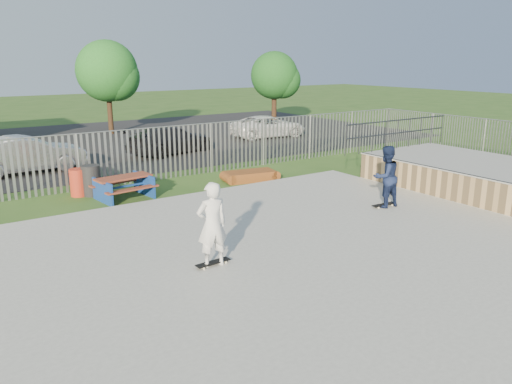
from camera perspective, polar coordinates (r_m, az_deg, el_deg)
ground at (r=11.26m, az=1.28°, el=-8.39°), size 120.00×120.00×0.00m
concrete_slab at (r=11.23m, az=1.28°, el=-8.04°), size 15.00×12.00×0.15m
quarter_pipe at (r=18.57m, az=23.91°, el=1.53°), size 5.50×7.05×2.19m
fence at (r=15.17m, az=-5.66°, el=1.70°), size 26.04×16.02×2.00m
picnic_table at (r=16.93m, az=-14.85°, el=0.51°), size 1.95×1.68×0.75m
funbox at (r=18.88m, az=-0.68°, el=1.86°), size 1.94×1.22×0.36m
trash_bin_red at (r=17.73m, az=-19.63°, el=1.04°), size 0.55×0.55×0.92m
trash_bin_grey at (r=17.64m, az=-18.31°, el=1.27°), size 0.62×0.62×1.03m
parking_lot at (r=28.42m, az=-21.57°, el=4.91°), size 40.00×18.00×0.02m
car_silver at (r=22.01m, az=-24.69°, el=3.91°), size 4.54×1.73×1.48m
car_dark at (r=24.59m, az=-9.71°, el=5.90°), size 4.85×2.95×1.31m
car_white at (r=29.40m, az=1.39°, el=7.51°), size 4.66×2.45×1.25m
tree_mid at (r=31.74m, az=-16.67°, el=13.09°), size 3.62×3.62×5.58m
tree_right at (r=35.17m, az=2.11°, el=13.16°), size 3.23×3.23×4.99m
skateboard_a at (r=15.54m, az=14.37°, el=-1.48°), size 0.81×0.24×0.08m
skateboard_b at (r=10.92m, az=-4.93°, el=-8.15°), size 0.81×0.24×0.08m
skater_navy at (r=15.32m, az=14.59°, el=1.71°), size 0.94×0.75×1.86m
skater_white at (r=10.60m, az=-5.04°, el=-3.72°), size 0.72×0.52×1.86m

